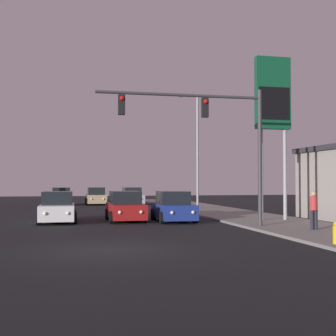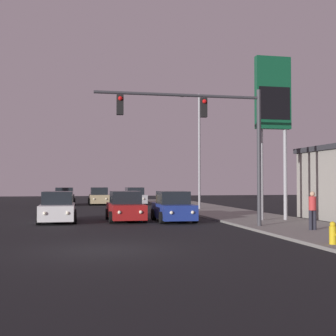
{
  "view_description": "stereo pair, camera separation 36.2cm",
  "coord_description": "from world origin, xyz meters",
  "px_view_note": "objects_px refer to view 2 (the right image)",
  "views": [
    {
      "loc": [
        -1.29,
        -15.27,
        2.19
      ],
      "look_at": [
        4.31,
        10.4,
        2.99
      ],
      "focal_mm": 50.0,
      "sensor_mm": 36.0,
      "label": 1
    },
    {
      "loc": [
        -0.94,
        -15.34,
        2.19
      ],
      "look_at": [
        4.31,
        10.4,
        2.99
      ],
      "focal_mm": 50.0,
      "sensor_mm": 36.0,
      "label": 2
    }
  ],
  "objects_px": {
    "car_tan": "(99,197)",
    "gas_station_sign": "(273,102)",
    "street_lamp": "(198,145)",
    "car_red": "(126,207)",
    "traffic_light_mast": "(213,127)",
    "fire_hydrant": "(333,233)",
    "car_white": "(58,208)",
    "car_black": "(64,197)",
    "pedestrian_on_sidewalk": "(313,209)",
    "car_blue": "(173,208)",
    "car_silver": "(135,197)"
  },
  "relations": [
    {
      "from": "car_blue",
      "to": "fire_hydrant",
      "type": "bearing_deg",
      "value": 105.38
    },
    {
      "from": "car_black",
      "to": "gas_station_sign",
      "type": "distance_m",
      "value": 25.22
    },
    {
      "from": "car_black",
      "to": "traffic_light_mast",
      "type": "relative_size",
      "value": 0.55
    },
    {
      "from": "fire_hydrant",
      "to": "car_red",
      "type": "bearing_deg",
      "value": 114.66
    },
    {
      "from": "car_tan",
      "to": "fire_hydrant",
      "type": "relative_size",
      "value": 5.67
    },
    {
      "from": "car_silver",
      "to": "car_black",
      "type": "height_order",
      "value": "same"
    },
    {
      "from": "car_silver",
      "to": "pedestrian_on_sidewalk",
      "type": "height_order",
      "value": "pedestrian_on_sidewalk"
    },
    {
      "from": "car_black",
      "to": "car_blue",
      "type": "bearing_deg",
      "value": 108.58
    },
    {
      "from": "car_silver",
      "to": "car_tan",
      "type": "distance_m",
      "value": 3.48
    },
    {
      "from": "car_tan",
      "to": "car_black",
      "type": "bearing_deg",
      "value": 9.3
    },
    {
      "from": "car_black",
      "to": "car_silver",
      "type": "bearing_deg",
      "value": 179.35
    },
    {
      "from": "car_black",
      "to": "fire_hydrant",
      "type": "distance_m",
      "value": 32.72
    },
    {
      "from": "gas_station_sign",
      "to": "car_white",
      "type": "bearing_deg",
      "value": 168.6
    },
    {
      "from": "car_red",
      "to": "gas_station_sign",
      "type": "bearing_deg",
      "value": 162.07
    },
    {
      "from": "gas_station_sign",
      "to": "traffic_light_mast",
      "type": "bearing_deg",
      "value": -145.43
    },
    {
      "from": "traffic_light_mast",
      "to": "street_lamp",
      "type": "xyz_separation_m",
      "value": [
        3.16,
        14.34,
        0.36
      ]
    },
    {
      "from": "car_silver",
      "to": "fire_hydrant",
      "type": "bearing_deg",
      "value": 92.85
    },
    {
      "from": "street_lamp",
      "to": "traffic_light_mast",
      "type": "bearing_deg",
      "value": -102.41
    },
    {
      "from": "car_tan",
      "to": "street_lamp",
      "type": "xyz_separation_m",
      "value": [
        7.05,
        -10.84,
        4.36
      ]
    },
    {
      "from": "street_lamp",
      "to": "pedestrian_on_sidewalk",
      "type": "distance_m",
      "value": 17.12
    },
    {
      "from": "car_red",
      "to": "car_tan",
      "type": "bearing_deg",
      "value": -89.62
    },
    {
      "from": "traffic_light_mast",
      "to": "fire_hydrant",
      "type": "height_order",
      "value": "traffic_light_mast"
    },
    {
      "from": "traffic_light_mast",
      "to": "street_lamp",
      "type": "distance_m",
      "value": 14.69
    },
    {
      "from": "car_white",
      "to": "street_lamp",
      "type": "relative_size",
      "value": 0.48
    },
    {
      "from": "car_silver",
      "to": "traffic_light_mast",
      "type": "xyz_separation_m",
      "value": [
        0.49,
        -24.44,
        4.0
      ]
    },
    {
      "from": "traffic_light_mast",
      "to": "car_red",
      "type": "bearing_deg",
      "value": 122.63
    },
    {
      "from": "car_black",
      "to": "gas_station_sign",
      "type": "height_order",
      "value": "gas_station_sign"
    },
    {
      "from": "car_tan",
      "to": "gas_station_sign",
      "type": "bearing_deg",
      "value": 110.55
    },
    {
      "from": "car_red",
      "to": "fire_hydrant",
      "type": "bearing_deg",
      "value": 113.86
    },
    {
      "from": "car_black",
      "to": "car_white",
      "type": "relative_size",
      "value": 1.0
    },
    {
      "from": "car_white",
      "to": "pedestrian_on_sidewalk",
      "type": "height_order",
      "value": "pedestrian_on_sidewalk"
    },
    {
      "from": "car_red",
      "to": "car_white",
      "type": "bearing_deg",
      "value": 0.51
    },
    {
      "from": "car_black",
      "to": "car_white",
      "type": "distance_m",
      "value": 19.29
    },
    {
      "from": "car_white",
      "to": "street_lamp",
      "type": "height_order",
      "value": "street_lamp"
    },
    {
      "from": "car_red",
      "to": "car_tan",
      "type": "xyz_separation_m",
      "value": [
        -0.41,
        19.74,
        0.0
      ]
    },
    {
      "from": "car_black",
      "to": "street_lamp",
      "type": "bearing_deg",
      "value": 136.23
    },
    {
      "from": "car_black",
      "to": "car_white",
      "type": "xyz_separation_m",
      "value": [
        -0.04,
        -19.29,
        0.0
      ]
    },
    {
      "from": "traffic_light_mast",
      "to": "gas_station_sign",
      "type": "bearing_deg",
      "value": 34.57
    },
    {
      "from": "car_white",
      "to": "gas_station_sign",
      "type": "bearing_deg",
      "value": 169.57
    },
    {
      "from": "car_red",
      "to": "traffic_light_mast",
      "type": "distance_m",
      "value": 7.6
    },
    {
      "from": "car_tan",
      "to": "fire_hydrant",
      "type": "height_order",
      "value": "car_tan"
    },
    {
      "from": "car_blue",
      "to": "traffic_light_mast",
      "type": "distance_m",
      "value": 6.19
    },
    {
      "from": "traffic_light_mast",
      "to": "car_tan",
      "type": "bearing_deg",
      "value": 98.78
    },
    {
      "from": "car_silver",
      "to": "car_black",
      "type": "bearing_deg",
      "value": -3.68
    },
    {
      "from": "traffic_light_mast",
      "to": "pedestrian_on_sidewalk",
      "type": "xyz_separation_m",
      "value": [
        3.8,
        -2.27,
        -3.72
      ]
    },
    {
      "from": "car_white",
      "to": "gas_station_sign",
      "type": "height_order",
      "value": "gas_station_sign"
    },
    {
      "from": "car_white",
      "to": "car_red",
      "type": "bearing_deg",
      "value": -177.72
    },
    {
      "from": "car_red",
      "to": "pedestrian_on_sidewalk",
      "type": "bearing_deg",
      "value": 132.59
    },
    {
      "from": "traffic_light_mast",
      "to": "fire_hydrant",
      "type": "distance_m",
      "value": 8.23
    },
    {
      "from": "car_blue",
      "to": "fire_hydrant",
      "type": "xyz_separation_m",
      "value": [
        3.0,
        -11.36,
        -0.27
      ]
    }
  ]
}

